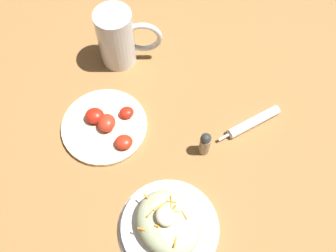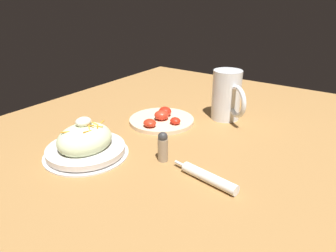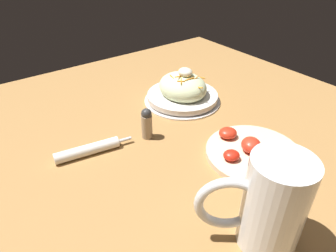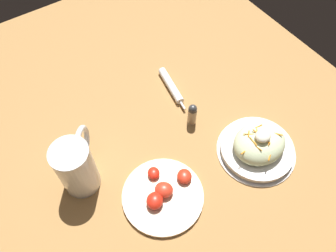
% 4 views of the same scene
% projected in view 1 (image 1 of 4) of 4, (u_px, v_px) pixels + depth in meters
% --- Properties ---
extents(ground_plane, '(1.43, 1.43, 0.00)m').
position_uv_depth(ground_plane, '(178.00, 92.00, 1.03)').
color(ground_plane, '#9E703D').
extents(salad_plate, '(0.23, 0.23, 0.11)m').
position_uv_depth(salad_plate, '(168.00, 225.00, 0.83)').
color(salad_plate, silver).
rests_on(salad_plate, ground_plane).
extents(beer_mug, '(0.13, 0.15, 0.17)m').
position_uv_depth(beer_mug, '(118.00, 40.00, 1.02)').
color(beer_mug, white).
rests_on(beer_mug, ground_plane).
extents(napkin_roll, '(0.05, 0.18, 0.03)m').
position_uv_depth(napkin_roll, '(253.00, 122.00, 0.97)').
color(napkin_roll, white).
rests_on(napkin_roll, ground_plane).
extents(tomato_plate, '(0.22, 0.22, 0.04)m').
position_uv_depth(tomato_plate, '(106.00, 126.00, 0.97)').
color(tomato_plate, beige).
rests_on(tomato_plate, ground_plane).
extents(salt_shaker, '(0.03, 0.03, 0.08)m').
position_uv_depth(salt_shaker, '(205.00, 143.00, 0.91)').
color(salt_shaker, gray).
rests_on(salt_shaker, ground_plane).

